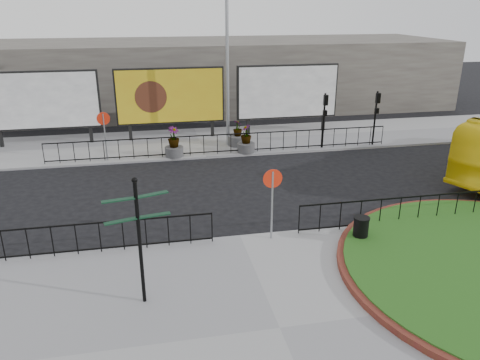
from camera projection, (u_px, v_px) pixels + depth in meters
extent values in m
plane|color=black|center=(240.00, 238.00, 16.10)|extent=(90.00, 90.00, 0.00)
cube|color=gray|center=(280.00, 330.00, 11.49)|extent=(30.00, 10.00, 0.12)
cube|color=gray|center=(200.00, 142.00, 27.08)|extent=(44.00, 6.00, 0.12)
cylinder|color=gray|center=(105.00, 137.00, 23.34)|extent=(0.07, 0.07, 2.40)
cylinder|color=red|center=(103.00, 119.00, 23.00)|extent=(0.64, 0.03, 0.64)
cylinder|color=white|center=(103.00, 119.00, 23.02)|extent=(0.50, 0.03, 0.50)
cylinder|color=gray|center=(272.00, 206.00, 15.44)|extent=(0.07, 0.07, 2.40)
cylinder|color=red|center=(273.00, 179.00, 15.11)|extent=(0.64, 0.03, 0.64)
cylinder|color=white|center=(273.00, 178.00, 15.13)|extent=(0.50, 0.03, 0.50)
cube|color=black|center=(1.00, 138.00, 25.81)|extent=(0.18, 0.18, 1.00)
cube|color=black|center=(91.00, 134.00, 26.69)|extent=(0.18, 0.18, 1.00)
cube|color=black|center=(41.00, 100.00, 25.54)|extent=(6.20, 0.25, 3.20)
cube|color=white|center=(41.00, 101.00, 25.40)|extent=(6.00, 0.06, 3.00)
cube|color=black|center=(130.00, 132.00, 27.09)|extent=(0.18, 0.18, 1.00)
cube|color=black|center=(212.00, 128.00, 27.97)|extent=(0.18, 0.18, 1.00)
cube|color=black|center=(170.00, 96.00, 26.82)|extent=(6.20, 0.25, 3.20)
cube|color=gold|center=(170.00, 96.00, 26.68)|extent=(6.00, 0.06, 3.00)
cube|color=black|center=(248.00, 126.00, 28.37)|extent=(0.18, 0.18, 1.00)
cube|color=black|center=(323.00, 122.00, 29.25)|extent=(0.18, 0.18, 1.00)
cube|color=black|center=(287.00, 92.00, 28.10)|extent=(6.20, 0.25, 3.20)
cube|color=white|center=(288.00, 92.00, 27.95)|extent=(6.00, 0.06, 3.00)
cylinder|color=gray|center=(227.00, 63.00, 24.83)|extent=(0.18, 0.18, 9.00)
cylinder|color=black|center=(324.00, 121.00, 25.33)|extent=(0.10, 0.10, 3.00)
cube|color=black|center=(326.00, 100.00, 24.82)|extent=(0.22, 0.18, 0.55)
cube|color=black|center=(325.00, 113.00, 25.06)|extent=(0.20, 0.16, 0.30)
cylinder|color=black|center=(375.00, 118.00, 25.88)|extent=(0.10, 0.10, 3.00)
cube|color=black|center=(378.00, 98.00, 25.37)|extent=(0.22, 0.18, 0.55)
cube|color=black|center=(377.00, 111.00, 25.61)|extent=(0.20, 0.16, 0.30)
cube|color=slate|center=(183.00, 75.00, 35.40)|extent=(40.00, 10.00, 5.00)
cylinder|color=black|center=(140.00, 244.00, 11.91)|extent=(0.10, 0.10, 3.41)
sphere|color=black|center=(134.00, 180.00, 11.28)|extent=(0.15, 0.15, 0.15)
cube|color=black|center=(118.00, 200.00, 11.31)|extent=(0.81, 0.28, 0.03)
cube|color=black|center=(153.00, 194.00, 11.64)|extent=(0.80, 0.39, 0.03)
cube|color=black|center=(121.00, 221.00, 11.46)|extent=(0.81, 0.35, 0.03)
cube|color=black|center=(155.00, 215.00, 11.78)|extent=(0.81, 0.28, 0.03)
cylinder|color=black|center=(361.00, 230.00, 15.49)|extent=(0.50, 0.50, 0.83)
cylinder|color=black|center=(362.00, 218.00, 15.33)|extent=(0.53, 0.53, 0.06)
cylinder|color=#4C4C4F|center=(174.00, 152.00, 24.29)|extent=(0.95, 0.95, 0.50)
imported|color=#174813|center=(173.00, 137.00, 24.02)|extent=(0.84, 0.84, 1.07)
cylinder|color=#4C4C4F|center=(238.00, 141.00, 26.16)|extent=(1.06, 1.06, 0.55)
imported|color=#174813|center=(238.00, 128.00, 25.90)|extent=(0.68, 0.68, 0.89)
cylinder|color=#4C4C4F|center=(246.00, 147.00, 24.99)|extent=(0.94, 0.94, 0.49)
imported|color=#174813|center=(246.00, 134.00, 24.73)|extent=(0.58, 0.58, 1.01)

